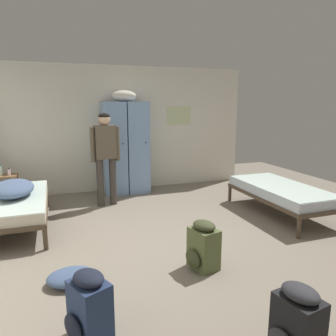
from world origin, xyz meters
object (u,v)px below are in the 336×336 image
Objects in this scene: lotion_bottle at (9,172)px; water_bottle at (0,170)px; bedding_heap at (13,188)px; bed_left_rear at (15,203)px; locker_bank at (125,146)px; backpack_olive at (203,246)px; bed_right at (281,192)px; shelf_unit at (7,188)px; clothes_pile_denim at (71,277)px; backpack_black at (297,323)px; backpack_navy at (89,307)px; person_traveler at (105,151)px.

water_bottle is at bearing 158.20° from lotion_bottle.
bed_left_rear is at bearing -72.68° from bedding_heap.
locker_bank is 3.48m from backpack_olive.
backpack_olive reaches higher than bed_right.
shelf_unit reaches higher than clothes_pile_denim.
locker_bank reaches higher than clothes_pile_denim.
bed_left_rear is 2.88m from backpack_olive.
lotion_bottle is at bearing -29.74° from shelf_unit.
bed_left_rear reaches higher than clothes_pile_denim.
shelf_unit is at bearing -14.04° from water_bottle.
backpack_black is 1.12× the size of clothes_pile_denim.
backpack_navy is at bearing -83.63° from clothes_pile_denim.
bed_left_rear is at bearing -78.23° from shelf_unit.
person_traveler is at bearing 25.28° from bed_left_rear.
lotion_bottle is at bearing 155.67° from bed_right.
water_bottle reaches higher than bed_left_rear.
bedding_heap reaches higher than bed_left_rear.
bed_left_rear is 1.97m from clothes_pile_denim.
locker_bank is 2.31m from shelf_unit.
person_traveler is 4.19m from backpack_black.
backpack_olive is (0.64, -2.67, -0.74)m from person_traveler.
bed_right is 4.16m from bed_left_rear.
water_bottle is at bearing 105.08° from bedding_heap.
backpack_olive is at bearing -43.60° from bed_left_rear.
bed_right is 4.19m from bedding_heap.
person_traveler is at bearing 78.66° from backpack_navy.
water_bottle is at bearing 155.75° from bed_right.
person_traveler is at bearing 151.17° from bed_right.
backpack_navy is 1.12× the size of clothes_pile_denim.
bedding_heap is 1.80× the size of clothes_pile_denim.
backpack_olive is 1.12× the size of clothes_pile_denim.
shelf_unit is 0.34× the size of person_traveler.
locker_bank is 0.90m from person_traveler.
bed_right is at bearing -28.83° from person_traveler.
bed_right is (2.13, -2.19, -0.59)m from locker_bank.
shelf_unit is 0.30× the size of bed_right.
water_bottle reaches higher than backpack_navy.
shelf_unit is at bearing 150.26° from lotion_bottle.
bed_left_rear is at bearing -74.86° from water_bottle.
backpack_black is (2.17, -3.38, -0.12)m from bed_left_rear.
shelf_unit is 0.30× the size of bed_left_rear.
bedding_heap is 2.84m from backpack_navy.
bed_right is at bearing -24.42° from shelf_unit.
backpack_olive is 1.00× the size of backpack_black.
person_traveler reaches higher than bed_left_rear.
clothes_pile_denim is at bearing -71.67° from water_bottle.
person_traveler is at bearing 24.04° from bedding_heap.
person_traveler is 2.84m from backpack_olive.
clothes_pile_denim is at bearing -69.66° from bedding_heap.
clothes_pile_denim is (0.68, -1.82, -0.31)m from bed_left_rear.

